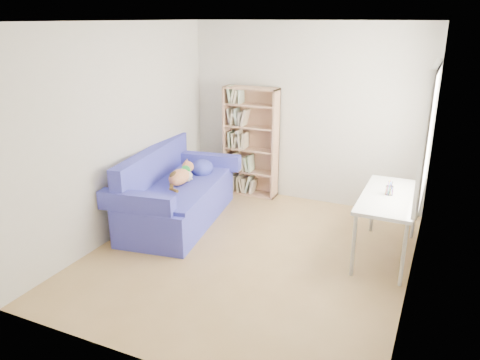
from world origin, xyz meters
name	(u,v)px	position (x,y,z in m)	size (l,w,h in m)	color
ground	(250,255)	(0.00, 0.00, 0.00)	(4.00, 4.00, 0.00)	olive
room_shell	(261,117)	(0.10, 0.03, 1.64)	(3.54, 4.04, 2.62)	silver
sofa	(176,195)	(-1.31, 0.50, 0.37)	(1.22, 2.12, 0.98)	navy
bookshelf	(251,146)	(-0.79, 1.85, 0.77)	(0.83, 0.26, 1.67)	tan
desk	(389,201)	(1.43, 0.64, 0.68)	(0.60, 1.32, 0.75)	white
pen_cup	(389,189)	(1.41, 0.66, 0.81)	(0.09, 0.09, 0.17)	white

